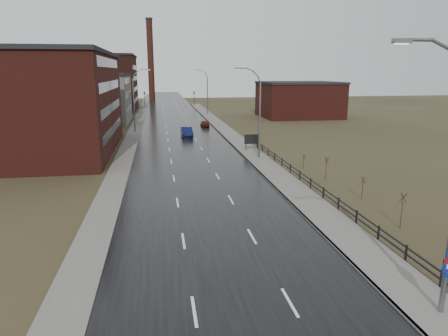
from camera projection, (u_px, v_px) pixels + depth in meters
name	position (u px, v px, depth m)	size (l,w,h in m)	color
road	(180.00, 133.00, 72.53)	(14.00, 300.00, 0.06)	black
sidewalk_right	(259.00, 160.00, 49.88)	(3.20, 180.00, 0.18)	#595651
curb_right	(247.00, 160.00, 49.64)	(0.16, 180.00, 0.18)	slate
sidewalk_left	(134.00, 134.00, 71.25)	(2.40, 260.00, 0.12)	#595651
warehouse_near	(27.00, 103.00, 53.29)	(22.44, 28.56, 13.50)	#471914
warehouse_mid	(91.00, 98.00, 85.77)	(16.32, 20.40, 10.50)	slate
warehouse_far	(89.00, 83.00, 113.18)	(26.52, 24.48, 15.50)	#331611
building_right	(299.00, 99.00, 97.37)	(18.36, 16.32, 8.50)	#471914
smokestack	(151.00, 59.00, 154.31)	(2.70, 2.70, 30.70)	#331611
streetlight_right_mid	(257.00, 113.00, 49.47)	(3.36, 0.28, 11.35)	slate
streetlight_left	(135.00, 100.00, 71.89)	(3.36, 0.28, 11.35)	slate
streetlight_right_far	(206.00, 92.00, 101.27)	(3.36, 0.28, 11.35)	slate
guardrail	(327.00, 194.00, 33.98)	(0.10, 53.05, 1.10)	black
shrub_c	(402.00, 209.00, 28.06)	(0.63, 0.67, 2.67)	#382D23
shrub_d	(363.00, 187.00, 34.54)	(0.49, 0.52, 2.06)	#382D23
shrub_e	(326.00, 168.00, 40.69)	(0.58, 0.61, 2.45)	#382D23
shrub_f	(304.00, 161.00, 45.85)	(0.39, 0.40, 1.59)	#382D23
billboard	(252.00, 140.00, 55.42)	(2.25, 0.17, 2.39)	black
traffic_light_left	(144.00, 92.00, 127.78)	(0.58, 2.73, 5.30)	black
traffic_light_right	(194.00, 91.00, 130.27)	(0.58, 2.73, 5.30)	black
car_near	(187.00, 132.00, 67.67)	(1.75, 5.01, 1.65)	#0B123A
car_far	(205.00, 124.00, 80.30)	(1.56, 3.88, 1.32)	#51190D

